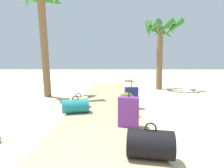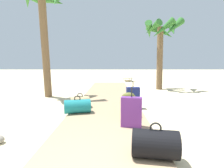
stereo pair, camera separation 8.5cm
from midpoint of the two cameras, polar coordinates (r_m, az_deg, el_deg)
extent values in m
plane|color=beige|center=(5.63, -1.61, -7.49)|extent=(60.00, 60.00, 0.00)
cube|color=tan|center=(6.65, -1.29, -4.91)|extent=(1.94, 10.54, 0.08)
cube|color=#6B2D84|center=(3.74, 5.91, -8.80)|extent=(0.44, 0.26, 0.61)
cylinder|color=black|center=(3.65, 5.99, -2.52)|extent=(0.02, 0.02, 0.21)
cylinder|color=#197A7F|center=(4.82, -10.96, -6.94)|extent=(0.73, 0.50, 0.35)
torus|color=black|center=(4.77, -11.02, -4.53)|extent=(0.17, 0.06, 0.16)
cylinder|color=black|center=(2.68, 12.96, -18.01)|extent=(0.69, 0.49, 0.39)
torus|color=black|center=(2.59, 13.09, -13.47)|extent=(0.17, 0.05, 0.16)
cylinder|color=tan|center=(5.40, -10.11, -5.62)|extent=(0.59, 0.43, 0.32)
torus|color=black|center=(5.36, -10.16, -3.65)|extent=(0.17, 0.06, 0.16)
cube|color=olive|center=(4.47, 5.11, -6.89)|extent=(0.32, 0.21, 0.51)
ellipsoid|color=olive|center=(4.42, 5.14, -3.68)|extent=(0.30, 0.20, 0.15)
cylinder|color=#333516|center=(4.37, 4.27, -7.21)|extent=(0.04, 0.04, 0.41)
cylinder|color=#333516|center=(4.39, 6.29, -7.16)|extent=(0.04, 0.04, 0.41)
cube|color=navy|center=(5.50, 6.57, -3.97)|extent=(0.41, 0.24, 0.57)
cylinder|color=black|center=(5.44, 6.63, -0.11)|extent=(0.02, 0.02, 0.17)
cylinder|color=brown|center=(7.62, -20.29, 10.83)|extent=(0.28, 0.59, 3.97)
cone|color=#387A33|center=(7.82, -16.98, 24.19)|extent=(0.41, 1.05, 0.90)
cone|color=#387A33|center=(8.33, -17.90, 23.69)|extent=(1.16, 0.84, 0.71)
cone|color=#387A33|center=(8.42, -22.82, 23.26)|extent=(0.98, 1.09, 0.73)
cylinder|color=brown|center=(9.68, 15.04, 7.78)|extent=(0.31, 0.42, 3.20)
cone|color=#2D6B28|center=(9.88, 18.82, 15.99)|extent=(0.56, 1.23, 0.90)
cone|color=#2D6B28|center=(10.33, 16.35, 15.51)|extent=(1.13, 0.92, 0.94)
cone|color=#2D6B28|center=(10.37, 14.21, 15.98)|extent=(1.24, 0.46, 0.75)
cone|color=#2D6B28|center=(9.84, 11.83, 16.23)|extent=(0.66, 1.22, 0.90)
cone|color=#2D6B28|center=(9.47, 12.80, 16.91)|extent=(0.85, 1.18, 0.72)
cone|color=#2D6B28|center=(9.22, 16.05, 16.51)|extent=(1.19, 0.44, 1.04)
cone|color=#2D6B28|center=(9.35, 18.89, 16.44)|extent=(1.38, 1.11, 1.11)
cube|color=white|center=(13.79, 5.13, 2.09)|extent=(0.65, 1.42, 0.08)
cube|color=white|center=(13.18, 5.45, 3.09)|extent=(0.62, 0.50, 0.51)
cylinder|color=silver|center=(14.33, 3.91, 1.68)|extent=(0.04, 0.04, 0.22)
cylinder|color=silver|center=(14.38, 5.81, 1.68)|extent=(0.04, 0.04, 0.22)
cylinder|color=silver|center=(13.22, 4.38, 1.24)|extent=(0.04, 0.04, 0.22)
cylinder|color=silver|center=(13.28, 6.44, 1.24)|extent=(0.04, 0.04, 0.22)
camera|label=1|loc=(0.04, 90.34, -0.04)|focal=28.90mm
camera|label=2|loc=(0.04, -89.66, 0.04)|focal=28.90mm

